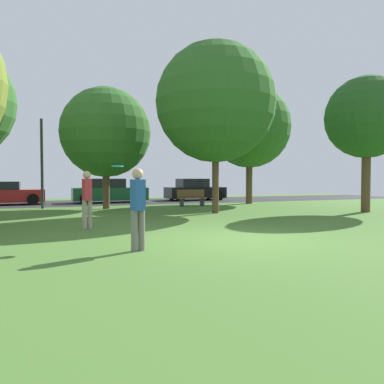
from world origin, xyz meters
TOP-DOWN VIEW (x-y plane):
  - ground_plane at (0.00, 0.00)m, footprint 44.00×44.00m
  - road_strip at (0.00, 16.00)m, footprint 44.00×6.40m
  - maple_tree_near at (2.52, 6.73)m, footprint 5.18×5.18m
  - oak_tree_right at (-1.56, 10.86)m, footprint 4.44×4.44m
  - birch_tree_lone at (9.02, 4.69)m, footprint 3.66×3.66m
  - oak_tree_left at (7.10, 11.68)m, footprint 4.94×4.94m
  - person_thrower at (-3.25, 3.49)m, footprint 0.30×0.35m
  - person_catcher at (-2.64, -0.42)m, footprint 0.30×0.35m
  - frisbee_disc at (-2.83, 0.80)m, footprint 0.34×0.34m
  - parked_car_red at (-6.60, 15.90)m, footprint 4.35×1.98m
  - parked_car_green at (-0.61, 15.78)m, footprint 4.58×1.96m
  - parked_car_black at (5.38, 16.25)m, footprint 4.06×2.05m
  - park_bench at (3.05, 10.92)m, footprint 1.60×0.45m
  - street_lamp_post at (-4.52, 12.20)m, footprint 0.14×0.14m

SIDE VIEW (x-z plane):
  - ground_plane at x=0.00m, z-range 0.00..0.00m
  - road_strip at x=0.00m, z-range 0.00..0.01m
  - park_bench at x=3.05m, z-range 0.01..0.91m
  - parked_car_red at x=-6.60m, z-range -0.05..1.29m
  - parked_car_black at x=5.38m, z-range -0.07..1.43m
  - parked_car_green at x=-0.61m, z-range -0.07..1.44m
  - person_catcher at x=-2.64m, z-range 0.09..1.81m
  - person_thrower at x=-3.25m, z-range 0.10..1.82m
  - frisbee_disc at x=-2.83m, z-range 1.78..1.81m
  - street_lamp_post at x=-4.52m, z-range 0.00..4.50m
  - oak_tree_right at x=-1.56m, z-range 0.78..6.80m
  - birch_tree_lone at x=9.02m, z-range 1.19..7.27m
  - oak_tree_left at x=7.10m, z-range 1.07..8.17m
  - maple_tree_near at x=2.52m, z-range 1.10..8.49m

